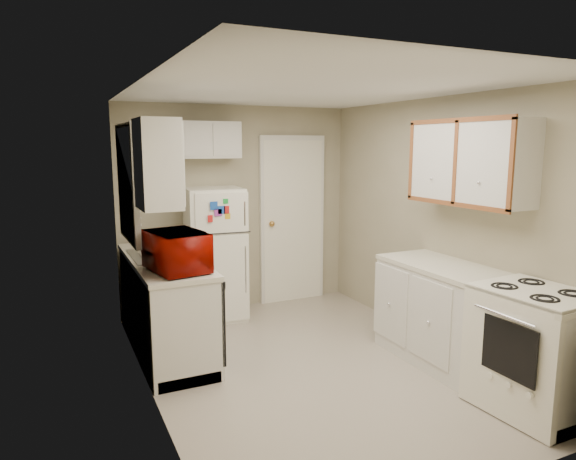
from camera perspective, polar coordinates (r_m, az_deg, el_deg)
name	(u,v)px	position (r m, az deg, el deg)	size (l,w,h in m)	color
floor	(312,365)	(4.76, 2.65, -14.71)	(3.80, 3.80, 0.00)	beige
ceiling	(314,89)	(4.37, 2.89, 15.38)	(3.80, 3.80, 0.00)	white
wall_left	(147,247)	(3.96, -15.45, -1.78)	(3.80, 3.80, 0.00)	tan
wall_right	(440,223)	(5.21, 16.52, 0.80)	(3.80, 3.80, 0.00)	tan
wall_back	(238,208)	(6.13, -5.57, 2.41)	(2.80, 2.80, 0.00)	tan
wall_front	(481,288)	(2.91, 20.65, -6.08)	(2.80, 2.80, 0.00)	tan
left_counter	(165,304)	(5.06, -13.46, -8.05)	(0.60, 1.80, 0.90)	silver
dishwasher	(213,315)	(4.56, -8.29, -9.32)	(0.03, 0.58, 0.72)	black
sink	(160,259)	(5.09, -13.99, -3.16)	(0.54, 0.74, 0.16)	gray
microwave	(177,253)	(4.40, -12.20, -2.54)	(0.33, 0.60, 0.40)	#9D0C02
soap_bottle	(147,239)	(5.42, -15.35, -0.96)	(0.08, 0.08, 0.18)	beige
window_blinds	(129,183)	(4.95, -17.29, 4.99)	(0.10, 0.98, 1.08)	silver
upper_cabinet_left	(158,164)	(4.14, -14.28, 7.11)	(0.30, 0.45, 0.70)	silver
refrigerator	(215,254)	(5.82, -8.15, -2.63)	(0.61, 0.59, 1.48)	white
cabinet_over_fridge	(207,140)	(5.82, -8.96, 9.86)	(0.70, 0.30, 0.40)	silver
interior_door	(292,220)	(6.39, 0.50, 1.11)	(0.86, 0.06, 2.08)	white
right_counter	(473,327)	(4.62, 19.91, -10.07)	(0.60, 2.00, 0.90)	silver
stove	(533,350)	(4.24, 25.55, -11.98)	(0.62, 0.77, 0.93)	white
upper_cabinet_right	(470,162)	(4.69, 19.55, 7.10)	(0.30, 1.20, 0.70)	silver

